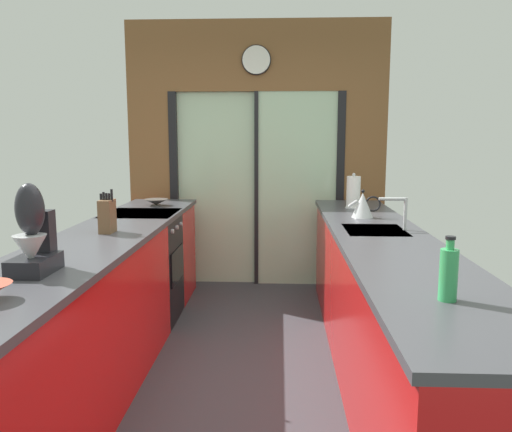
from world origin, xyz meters
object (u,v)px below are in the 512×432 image
oven_range (143,267)px  paper_towel_roll (353,192)px  mixing_bowl_far (156,202)px  soap_bottle (449,273)px  knife_block (107,216)px  kettle (363,205)px  stand_mixer (33,239)px

oven_range → paper_towel_roll: size_ratio=2.95×
mixing_bowl_far → soap_bottle: size_ratio=0.87×
knife_block → soap_bottle: size_ratio=1.14×
mixing_bowl_far → soap_bottle: (1.78, -2.68, 0.07)m
kettle → paper_towel_roll: (-0.00, 0.52, 0.04)m
stand_mixer → paper_towel_roll: size_ratio=1.35×
oven_range → knife_block: (0.02, -0.89, 0.58)m
oven_range → soap_bottle: bearing=-51.0°
mixing_bowl_far → kettle: 1.88m
paper_towel_roll → soap_bottle: bearing=-90.0°
soap_bottle → kettle: bearing=89.9°
stand_mixer → soap_bottle: stand_mixer is taller
kettle → soap_bottle: bearing=-90.1°
kettle → soap_bottle: 2.07m
kettle → paper_towel_roll: bearing=90.3°
paper_towel_roll → oven_range: bearing=-168.6°
soap_bottle → paper_towel_roll: paper_towel_roll is taller
knife_block → stand_mixer: (-0.00, -1.01, 0.05)m
stand_mixer → kettle: (1.78, 1.74, -0.06)m
knife_block → soap_bottle: knife_block is taller
mixing_bowl_far → knife_block: knife_block is taller
oven_range → kettle: bearing=-5.0°
knife_block → kettle: bearing=22.3°
knife_block → paper_towel_roll: size_ratio=0.92×
oven_range → paper_towel_roll: bearing=11.4°
oven_range → paper_towel_roll: 1.93m
mixing_bowl_far → stand_mixer: bearing=-90.0°
kettle → soap_bottle: soap_bottle is taller
kettle → oven_range: bearing=175.0°
knife_block → mixing_bowl_far: bearing=90.0°
oven_range → stand_mixer: size_ratio=2.19×
oven_range → mixing_bowl_far: size_ratio=4.20×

